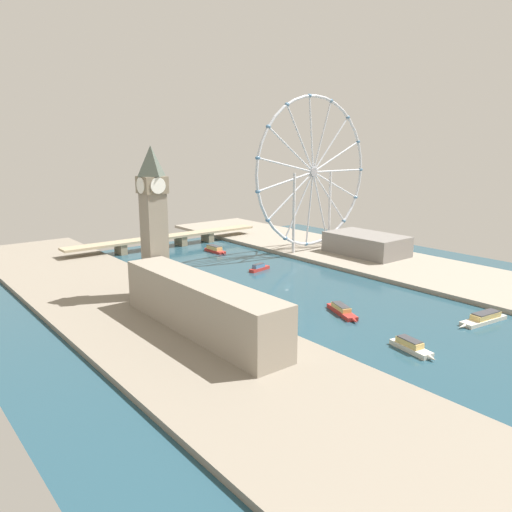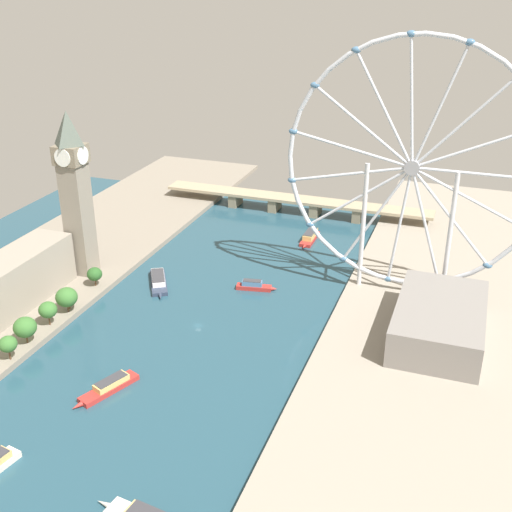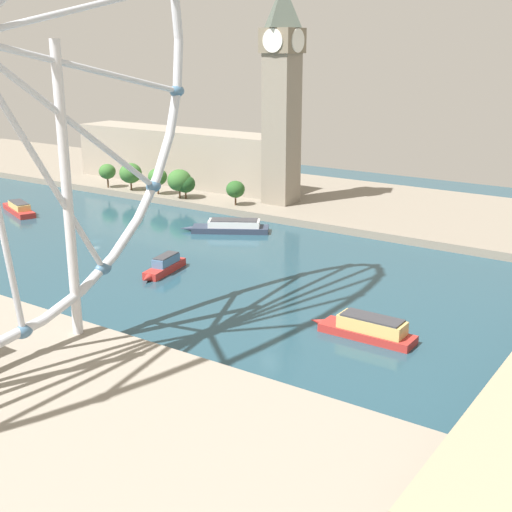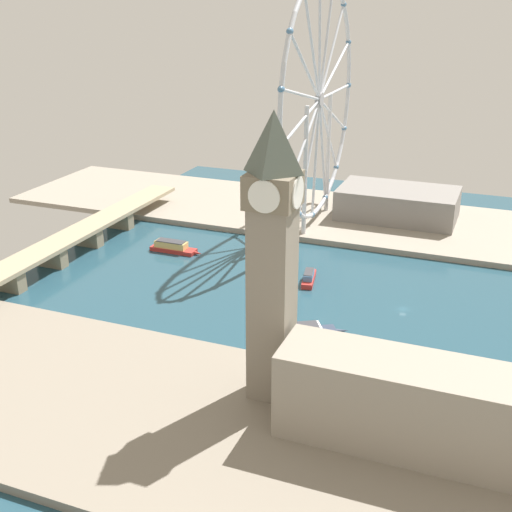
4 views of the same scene
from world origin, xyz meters
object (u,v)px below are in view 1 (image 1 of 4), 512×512
riverside_hall (366,244)px  tour_boat_1 (260,268)px  ferris_wheel (313,173)px  tour_boat_5 (484,318)px  tour_boat_2 (212,283)px  tour_boat_4 (411,346)px  parliament_block (200,305)px  river_bridge (167,239)px  clock_tower (154,220)px  tour_boat_0 (342,311)px  tour_boat_3 (215,249)px

riverside_hall → tour_boat_1: bearing=167.5°
ferris_wheel → tour_boat_5: ferris_wheel is taller
tour_boat_2 → tour_boat_4: size_ratio=1.23×
riverside_hall → tour_boat_1: riverside_hall is taller
parliament_block → riverside_hall: size_ratio=1.78×
tour_boat_1 → river_bridge: bearing=85.3°
clock_tower → tour_boat_5: (120.89, -148.02, -48.46)m
riverside_hall → tour_boat_2: 152.93m
river_bridge → tour_boat_1: river_bridge is taller
tour_boat_1 → riverside_hall: bearing=-23.3°
ferris_wheel → tour_boat_2: ferris_wheel is taller
riverside_hall → tour_boat_0: (-126.04, -85.21, -9.52)m
ferris_wheel → tour_boat_0: size_ratio=4.24×
clock_tower → riverside_hall: 200.50m
ferris_wheel → riverside_hall: size_ratio=1.99×
tour_boat_5 → riverside_hall: bearing=-110.4°
tour_boat_3 → tour_boat_5: tour_boat_3 is taller
clock_tower → tour_boat_3: size_ratio=3.23×
tour_boat_0 → riverside_hall: bearing=145.7°
clock_tower → tour_boat_0: clock_tower is taller
tour_boat_0 → tour_boat_5: (50.36, -57.81, 0.19)m
tour_boat_2 → tour_boat_1: bearing=72.3°
clock_tower → riverside_hall: (196.57, -5.00, -39.14)m
ferris_wheel → riverside_hall: 76.55m
tour_boat_4 → tour_boat_5: (64.41, -2.24, -0.04)m
riverside_hall → tour_boat_2: bearing=176.3°
tour_boat_5 → river_bridge: bearing=-75.1°
riverside_hall → river_bridge: bearing=128.0°
tour_boat_0 → tour_boat_5: size_ratio=0.84×
river_bridge → tour_boat_0: (-13.13, -229.71, -6.12)m
parliament_block → tour_boat_3: bearing=53.8°
tour_boat_2 → parliament_block: bearing=-68.1°
riverside_hall → tour_boat_5: (-75.68, -143.02, -9.32)m
tour_boat_0 → tour_boat_1: 110.49m
clock_tower → tour_boat_0: (70.53, -90.20, -48.66)m
tour_boat_5 → parliament_block: bearing=-23.9°
tour_boat_3 → tour_boat_5: size_ratio=0.77×
clock_tower → river_bridge: size_ratio=0.47×
tour_boat_3 → ferris_wheel: bearing=49.0°
river_bridge → tour_boat_0: 230.16m
clock_tower → tour_boat_3: 150.45m
parliament_block → tour_boat_5: bearing=-31.4°
ferris_wheel → tour_boat_0: 177.18m
tour_boat_3 → tour_boat_2: bearing=-35.4°
parliament_block → ferris_wheel: 218.24m
tour_boat_3 → tour_boat_5: bearing=3.2°
tour_boat_0 → tour_boat_4: tour_boat_4 is taller
river_bridge → tour_boat_3: 51.75m
clock_tower → tour_boat_2: (44.26, 4.93, -48.60)m
tour_boat_2 → ferris_wheel: bearing=73.3°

